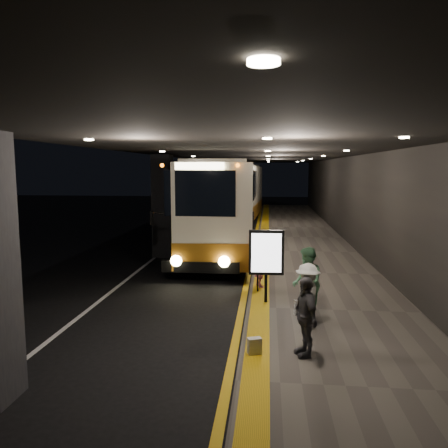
{
  "coord_description": "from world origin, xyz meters",
  "views": [
    {
      "loc": [
        3.03,
        -14.42,
        3.82
      ],
      "look_at": [
        1.35,
        2.09,
        1.7
      ],
      "focal_mm": 35.0,
      "sensor_mm": 36.0,
      "label": 1
    }
  ],
  "objects_px": {
    "info_sign": "(266,254)",
    "coach_main": "(221,209)",
    "passenger_waiting_green": "(307,283)",
    "bag_plain": "(255,346)",
    "passenger_boarding": "(260,261)",
    "stanchion_post": "(258,273)",
    "passenger_waiting_grey": "(305,316)",
    "coach_second": "(236,197)",
    "passenger_waiting_white": "(307,296)",
    "bag_polka": "(301,307)"
  },
  "relations": [
    {
      "from": "passenger_waiting_white",
      "to": "passenger_waiting_grey",
      "type": "xyz_separation_m",
      "value": [
        -0.17,
        -1.48,
        0.03
      ]
    },
    {
      "from": "coach_second",
      "to": "passenger_waiting_green",
      "type": "relative_size",
      "value": 7.23
    },
    {
      "from": "bag_polka",
      "to": "bag_plain",
      "type": "bearing_deg",
      "value": -113.73
    },
    {
      "from": "passenger_boarding",
      "to": "stanchion_post",
      "type": "bearing_deg",
      "value": 153.77
    },
    {
      "from": "coach_second",
      "to": "passenger_waiting_white",
      "type": "height_order",
      "value": "coach_second"
    },
    {
      "from": "bag_plain",
      "to": "stanchion_post",
      "type": "xyz_separation_m",
      "value": [
        -0.05,
        4.47,
        0.41
      ]
    },
    {
      "from": "passenger_waiting_grey",
      "to": "bag_polka",
      "type": "distance_m",
      "value": 2.48
    },
    {
      "from": "passenger_boarding",
      "to": "bag_polka",
      "type": "bearing_deg",
      "value": -178.14
    },
    {
      "from": "passenger_waiting_grey",
      "to": "bag_plain",
      "type": "xyz_separation_m",
      "value": [
        -0.99,
        -0.07,
        -0.63
      ]
    },
    {
      "from": "coach_main",
      "to": "passenger_waiting_grey",
      "type": "xyz_separation_m",
      "value": [
        2.96,
        -11.91,
        -0.98
      ]
    },
    {
      "from": "passenger_waiting_grey",
      "to": "info_sign",
      "type": "xyz_separation_m",
      "value": [
        -0.79,
        3.35,
        0.57
      ]
    },
    {
      "from": "passenger_waiting_green",
      "to": "passenger_waiting_grey",
      "type": "bearing_deg",
      "value": -10.08
    },
    {
      "from": "passenger_boarding",
      "to": "passenger_waiting_grey",
      "type": "height_order",
      "value": "passenger_boarding"
    },
    {
      "from": "passenger_boarding",
      "to": "passenger_waiting_white",
      "type": "bearing_deg",
      "value": 177.23
    },
    {
      "from": "bag_plain",
      "to": "info_sign",
      "type": "xyz_separation_m",
      "value": [
        0.2,
        3.42,
        1.19
      ]
    },
    {
      "from": "passenger_waiting_green",
      "to": "bag_plain",
      "type": "xyz_separation_m",
      "value": [
        -1.21,
        -2.3,
        -0.71
      ]
    },
    {
      "from": "bag_plain",
      "to": "stanchion_post",
      "type": "distance_m",
      "value": 4.49
    },
    {
      "from": "coach_second",
      "to": "stanchion_post",
      "type": "relative_size",
      "value": 10.96
    },
    {
      "from": "passenger_waiting_green",
      "to": "passenger_waiting_grey",
      "type": "height_order",
      "value": "passenger_waiting_green"
    },
    {
      "from": "passenger_waiting_white",
      "to": "stanchion_post",
      "type": "height_order",
      "value": "passenger_waiting_white"
    },
    {
      "from": "coach_second",
      "to": "passenger_waiting_grey",
      "type": "xyz_separation_m",
      "value": [
        2.92,
        -21.31,
        -0.96
      ]
    },
    {
      "from": "info_sign",
      "to": "stanchion_post",
      "type": "bearing_deg",
      "value": 101.0
    },
    {
      "from": "info_sign",
      "to": "coach_main",
      "type": "bearing_deg",
      "value": 101.87
    },
    {
      "from": "passenger_boarding",
      "to": "passenger_waiting_grey",
      "type": "relative_size",
      "value": 1.03
    },
    {
      "from": "bag_plain",
      "to": "stanchion_post",
      "type": "bearing_deg",
      "value": 90.64
    },
    {
      "from": "coach_second",
      "to": "passenger_waiting_white",
      "type": "relative_size",
      "value": 8.34
    },
    {
      "from": "coach_main",
      "to": "passenger_waiting_grey",
      "type": "distance_m",
      "value": 12.31
    },
    {
      "from": "passenger_waiting_white",
      "to": "passenger_waiting_grey",
      "type": "bearing_deg",
      "value": 8.98
    },
    {
      "from": "passenger_boarding",
      "to": "bag_polka",
      "type": "height_order",
      "value": "passenger_boarding"
    },
    {
      "from": "passenger_waiting_green",
      "to": "bag_plain",
      "type": "distance_m",
      "value": 2.7
    },
    {
      "from": "coach_main",
      "to": "stanchion_post",
      "type": "bearing_deg",
      "value": -79.11
    },
    {
      "from": "passenger_waiting_grey",
      "to": "passenger_waiting_green",
      "type": "bearing_deg",
      "value": 157.65
    },
    {
      "from": "coach_main",
      "to": "coach_second",
      "type": "xyz_separation_m",
      "value": [
        0.03,
        9.4,
        -0.03
      ]
    },
    {
      "from": "passenger_boarding",
      "to": "bag_plain",
      "type": "height_order",
      "value": "passenger_boarding"
    },
    {
      "from": "passenger_waiting_green",
      "to": "passenger_waiting_white",
      "type": "distance_m",
      "value": 0.77
    },
    {
      "from": "bag_plain",
      "to": "info_sign",
      "type": "relative_size",
      "value": 0.17
    },
    {
      "from": "bag_polka",
      "to": "stanchion_post",
      "type": "bearing_deg",
      "value": 119.54
    },
    {
      "from": "passenger_waiting_grey",
      "to": "stanchion_post",
      "type": "height_order",
      "value": "passenger_waiting_grey"
    },
    {
      "from": "passenger_boarding",
      "to": "coach_second",
      "type": "bearing_deg",
      "value": -14.36
    },
    {
      "from": "bag_plain",
      "to": "info_sign",
      "type": "distance_m",
      "value": 3.63
    },
    {
      "from": "coach_second",
      "to": "passenger_boarding",
      "type": "height_order",
      "value": "coach_second"
    },
    {
      "from": "passenger_waiting_green",
      "to": "bag_polka",
      "type": "relative_size",
      "value": 4.53
    },
    {
      "from": "coach_main",
      "to": "bag_plain",
      "type": "xyz_separation_m",
      "value": [
        1.97,
        -11.98,
        -1.61
      ]
    },
    {
      "from": "passenger_boarding",
      "to": "stanchion_post",
      "type": "height_order",
      "value": "passenger_boarding"
    },
    {
      "from": "bag_polka",
      "to": "passenger_boarding",
      "type": "bearing_deg",
      "value": 112.97
    },
    {
      "from": "passenger_boarding",
      "to": "passenger_waiting_green",
      "type": "relative_size",
      "value": 0.93
    },
    {
      "from": "info_sign",
      "to": "stanchion_post",
      "type": "relative_size",
      "value": 1.73
    },
    {
      "from": "coach_main",
      "to": "stanchion_post",
      "type": "distance_m",
      "value": 7.84
    },
    {
      "from": "passenger_boarding",
      "to": "bag_polka",
      "type": "relative_size",
      "value": 4.2
    },
    {
      "from": "coach_main",
      "to": "passenger_waiting_green",
      "type": "xyz_separation_m",
      "value": [
        3.18,
        -9.68,
        -0.9
      ]
    }
  ]
}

